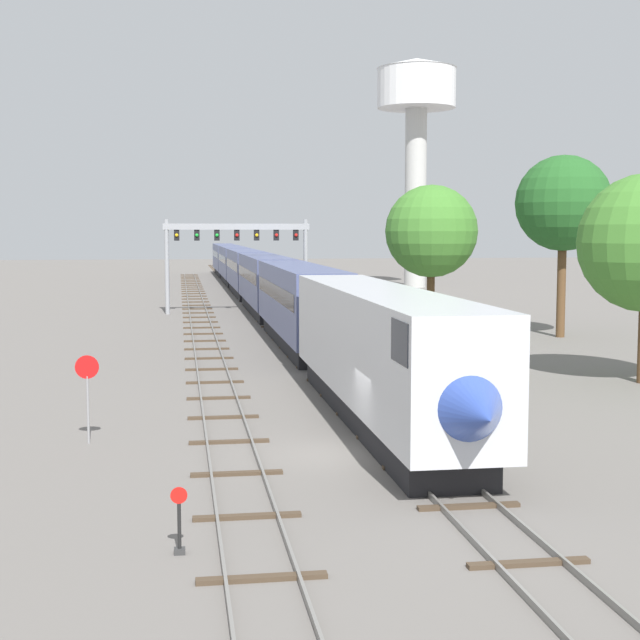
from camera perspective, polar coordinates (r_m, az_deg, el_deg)
name	(u,v)px	position (r m, az deg, el deg)	size (l,w,h in m)	color
ground_plane	(346,454)	(28.94, 1.63, -8.22)	(400.00, 400.00, 0.00)	slate
track_main	(254,303)	(88.20, -4.05, 1.06)	(2.60, 200.00, 0.16)	slate
track_near	(201,325)	(68.01, -7.31, -0.28)	(2.60, 160.00, 0.16)	slate
passenger_train	(254,276)	(88.82, -4.10, 2.74)	(3.04, 133.93, 4.80)	silver
signal_gantry	(237,244)	(77.46, -5.12, 4.68)	(12.10, 0.49, 7.80)	#999BA0
water_tower	(416,108)	(114.75, 5.93, 12.79)	(9.57, 9.57, 27.40)	beige
switch_stand	(179,530)	(20.45, -8.63, -12.63)	(0.36, 0.24, 1.46)	black
stop_sign	(87,386)	(30.87, -14.09, -3.97)	(0.76, 0.08, 2.88)	gray
trackside_tree_mid	(431,232)	(65.52, 6.85, 5.41)	(6.46, 6.46, 10.07)	brown
trackside_tree_right	(563,204)	(61.78, 14.71, 6.91)	(6.13, 6.13, 11.69)	brown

